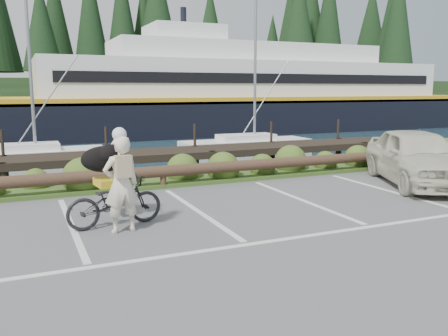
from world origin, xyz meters
The scene contains 8 objects.
ground centered at (0.00, 0.00, 0.00)m, with size 72.00×72.00×0.00m, color #525255.
harbor_backdrop centered at (0.39, 78.47, 0.00)m, with size 170.00×160.00×30.00m.
vegetation_strip centered at (0.00, 5.30, 0.05)m, with size 34.00×1.60×0.10m, color #3D5B21.
log_rail centered at (0.00, 4.60, 0.00)m, with size 32.00×0.30×0.60m, color #443021, non-canonical shape.
bicycle centered at (-1.83, 1.60, 0.48)m, with size 0.64×1.83×0.96m, color black.
cyclist centered at (-1.78, 1.18, 0.89)m, with size 0.65×0.42×1.77m, color #EFE6CA.
dog centered at (-1.89, 2.18, 1.22)m, with size 0.90×0.44×0.52m, color black.
parked_car centered at (6.49, 2.35, 0.77)m, with size 1.81×4.50×1.53m, color beige.
Camera 1 is at (-3.43, -7.23, 2.60)m, focal length 38.00 mm.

